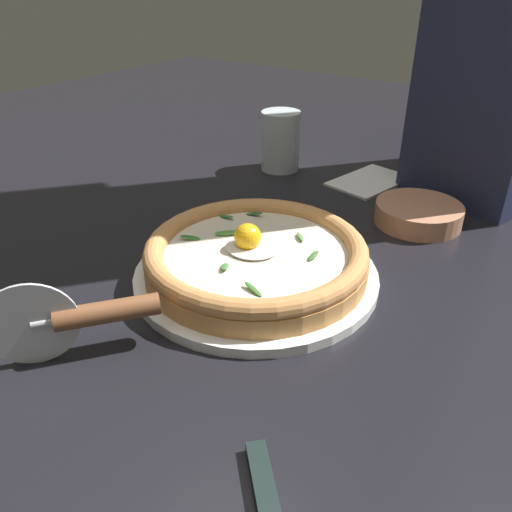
% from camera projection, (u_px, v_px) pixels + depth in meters
% --- Properties ---
extents(ground_plane, '(2.40, 2.40, 0.03)m').
position_uv_depth(ground_plane, '(268.00, 308.00, 0.60)').
color(ground_plane, black).
rests_on(ground_plane, ground).
extents(pizza_plate, '(0.29, 0.29, 0.01)m').
position_uv_depth(pizza_plate, '(256.00, 274.00, 0.63)').
color(pizza_plate, white).
rests_on(pizza_plate, ground).
extents(pizza, '(0.27, 0.27, 0.06)m').
position_uv_depth(pizza, '(256.00, 256.00, 0.61)').
color(pizza, tan).
rests_on(pizza, pizza_plate).
extents(side_bowl, '(0.12, 0.12, 0.03)m').
position_uv_depth(side_bowl, '(418.00, 214.00, 0.75)').
color(side_bowl, '#B27858').
rests_on(side_bowl, ground).
extents(pizza_cutter, '(0.11, 0.14, 0.09)m').
position_uv_depth(pizza_cutter, '(82.00, 316.00, 0.49)').
color(pizza_cutter, silver).
rests_on(pizza_cutter, ground).
extents(drinking_glass, '(0.07, 0.07, 0.11)m').
position_uv_depth(drinking_glass, '(280.00, 145.00, 0.93)').
color(drinking_glass, silver).
rests_on(drinking_glass, ground).
extents(folded_napkin, '(0.12, 0.15, 0.01)m').
position_uv_depth(folded_napkin, '(370.00, 180.00, 0.90)').
color(folded_napkin, white).
rests_on(folded_napkin, ground).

